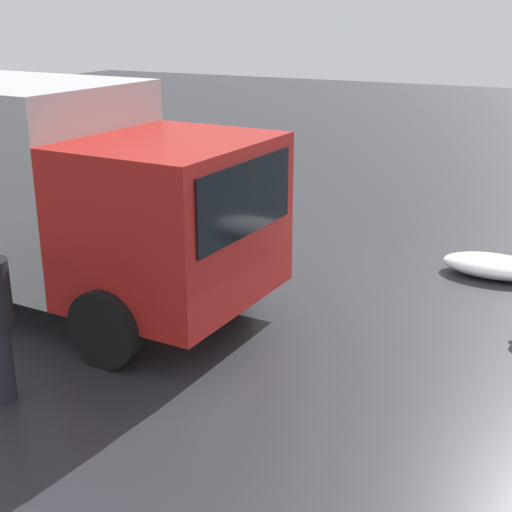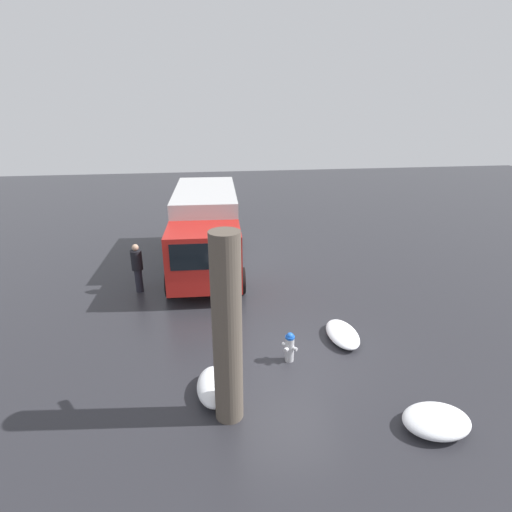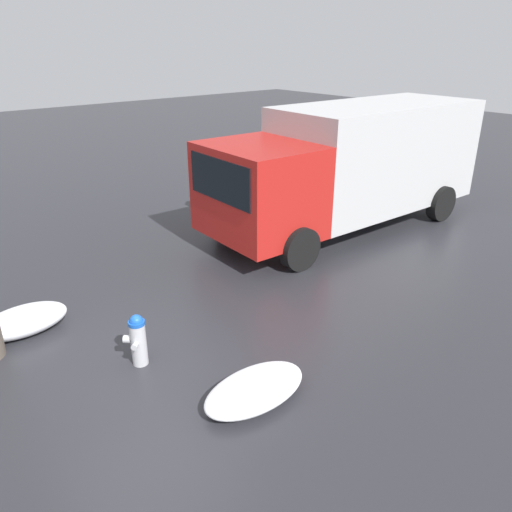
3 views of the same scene
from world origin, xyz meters
TOP-DOWN VIEW (x-y plane):
  - delivery_truck at (6.81, 1.90)m, footprint 7.43×2.89m
  - snow_pile_by_tree at (0.77, -1.67)m, footprint 1.51×0.83m

SIDE VIEW (x-z plane):
  - snow_pile_by_tree at x=0.77m, z-range 0.00..0.31m
  - delivery_truck at x=6.81m, z-range 0.14..3.04m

